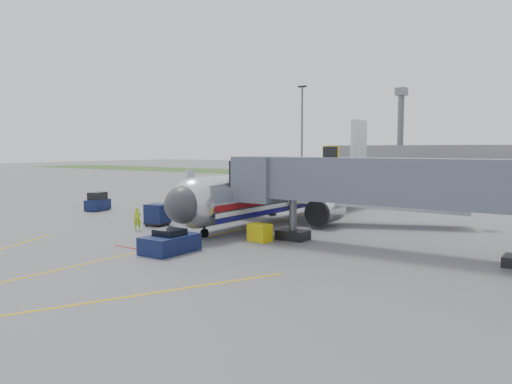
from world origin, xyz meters
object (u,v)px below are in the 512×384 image
Objects in this scene: airliner at (293,190)px; baggage_tug at (98,202)px; ramp_worker at (137,219)px; belt_loader at (218,205)px; pushback_tug at (170,243)px.

airliner is 21.65m from baggage_tug.
ramp_worker is at bearing -25.88° from baggage_tug.
baggage_tug is 1.68× the size of ramp_worker.
baggage_tug is 13.10m from belt_loader.
pushback_tug is 1.19× the size of baggage_tug.
airliner is at bearing 14.04° from ramp_worker.
baggage_tug is 15.17m from ramp_worker.
baggage_tug reaches higher than ramp_worker.
belt_loader is (-11.78, 19.54, -0.11)m from pushback_tug.
ramp_worker is at bearing -115.56° from airliner.
baggage_tug is at bearing -160.26° from airliner.
airliner is 9.60× the size of pushback_tug.
belt_loader is at bearing 52.43° from ramp_worker.
ramp_worker is (-8.43, 4.84, 0.29)m from pushback_tug.
airliner is 18.94m from pushback_tug.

